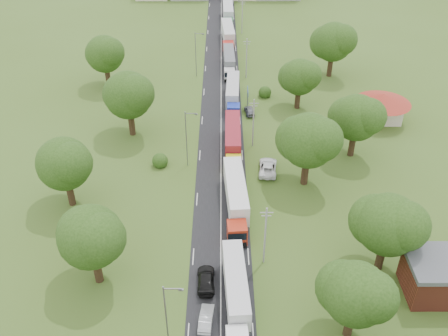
{
  "coord_description": "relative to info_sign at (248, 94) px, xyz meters",
  "views": [
    {
      "loc": [
        0.23,
        -52.68,
        46.72
      ],
      "look_at": [
        0.48,
        9.91,
        3.0
      ],
      "focal_mm": 40.0,
      "sensor_mm": 36.0,
      "label": 1
    }
  ],
  "objects": [
    {
      "name": "ground",
      "position": [
        -5.2,
        -35.0,
        -3.0
      ],
      "size": [
        260.0,
        260.0,
        0.0
      ],
      "primitive_type": "plane",
      "color": "#3B531B",
      "rests_on": "ground"
    },
    {
      "name": "road",
      "position": [
        -5.2,
        -15.0,
        -3.0
      ],
      "size": [
        8.0,
        200.0,
        0.04
      ],
      "primitive_type": "cube",
      "color": "black",
      "rests_on": "ground"
    },
    {
      "name": "info_sign",
      "position": [
        0.0,
        0.0,
        0.0
      ],
      "size": [
        0.12,
        3.1,
        4.1
      ],
      "color": "slate",
      "rests_on": "ground"
    },
    {
      "name": "pole_1",
      "position": [
        0.3,
        -42.0,
        1.68
      ],
      "size": [
        1.6,
        0.24,
        9.0
      ],
      "color": "gray",
      "rests_on": "ground"
    },
    {
      "name": "pole_2",
      "position": [
        0.3,
        -14.0,
        1.68
      ],
      "size": [
        1.6,
        0.24,
        9.0
      ],
      "color": "gray",
      "rests_on": "ground"
    },
    {
      "name": "pole_3",
      "position": [
        0.3,
        14.0,
        1.68
      ],
      "size": [
        1.6,
        0.24,
        9.0
      ],
      "color": "gray",
      "rests_on": "ground"
    },
    {
      "name": "pole_4",
      "position": [
        0.3,
        42.0,
        1.68
      ],
      "size": [
        1.6,
        0.24,
        9.0
      ],
      "color": "gray",
      "rests_on": "ground"
    },
    {
      "name": "lamp_0",
      "position": [
        -10.55,
        -55.0,
        2.55
      ],
      "size": [
        2.03,
        0.22,
        10.0
      ],
      "color": "slate",
      "rests_on": "ground"
    },
    {
      "name": "lamp_1",
      "position": [
        -10.55,
        -20.0,
        2.55
      ],
      "size": [
        2.03,
        0.22,
        10.0
      ],
      "color": "slate",
      "rests_on": "ground"
    },
    {
      "name": "lamp_2",
      "position": [
        -10.55,
        15.0,
        2.55
      ],
      "size": [
        2.03,
        0.22,
        10.0
      ],
      "color": "slate",
      "rests_on": "ground"
    },
    {
      "name": "tree_2",
      "position": [
        8.79,
        -52.86,
        3.59
      ],
      "size": [
        8.0,
        8.0,
        10.1
      ],
      "color": "#382616",
      "rests_on": "ground"
    },
    {
      "name": "tree_3",
      "position": [
        14.79,
        -42.84,
        4.22
      ],
      "size": [
        8.8,
        8.8,
        11.07
      ],
      "color": "#382616",
      "rests_on": "ground"
    },
    {
      "name": "tree_4",
      "position": [
        7.79,
        -24.83,
        4.85
      ],
      "size": [
        9.6,
        9.6,
        12.05
      ],
      "color": "#382616",
      "rests_on": "ground"
    },
    {
      "name": "tree_5",
      "position": [
        16.79,
        -16.84,
        4.22
      ],
      "size": [
        8.8,
        8.8,
        11.07
      ],
      "color": "#382616",
      "rests_on": "ground"
    },
    {
      "name": "tree_6",
      "position": [
        9.79,
        0.14,
        3.59
      ],
      "size": [
        8.0,
        8.0,
        10.1
      ],
      "color": "#382616",
      "rests_on": "ground"
    },
    {
      "name": "tree_7",
      "position": [
        18.79,
        15.17,
        4.85
      ],
      "size": [
        9.6,
        9.6,
        12.05
      ],
      "color": "#382616",
      "rests_on": "ground"
    },
    {
      "name": "tree_10",
      "position": [
        -20.21,
        -44.84,
        4.22
      ],
      "size": [
        8.8,
        8.8,
        11.07
      ],
      "color": "#382616",
      "rests_on": "ground"
    },
    {
      "name": "tree_11",
      "position": [
        -27.21,
        -29.84,
        4.22
      ],
      "size": [
        8.8,
        8.8,
        11.07
      ],
      "color": "#382616",
      "rests_on": "ground"
    },
    {
      "name": "tree_12",
      "position": [
        -21.21,
        -9.83,
        4.85
      ],
      "size": [
        9.6,
        9.6,
        12.05
      ],
      "color": "#382616",
      "rests_on": "ground"
    },
    {
      "name": "tree_13",
      "position": [
        -29.21,
        10.16,
        4.22
      ],
      "size": [
        8.8,
        8.8,
        11.07
      ],
      "color": "#382616",
      "rests_on": "ground"
    },
    {
      "name": "house_brick",
      "position": [
        20.8,
        -47.0,
        -0.35
      ],
      "size": [
        8.6,
        6.6,
        5.2
      ],
      "color": "maroon",
      "rests_on": "ground"
    },
    {
      "name": "house_cream",
      "position": [
        24.8,
        -5.0,
        0.64
      ],
      "size": [
        10.08,
        10.08,
        5.8
      ],
      "color": "beige",
      "rests_on": "ground"
    },
    {
      "name": "truck_0",
      "position": [
        -3.44,
        -48.82,
        -0.9
      ],
      "size": [
        3.15,
        14.33,
        3.96
      ],
      "color": "white",
      "rests_on": "ground"
    },
    {
      "name": "truck_1",
      "position": [
        -3.04,
        -31.45,
        -0.69
      ],
      "size": [
        3.53,
        15.77,
        4.35
      ],
      "color": "#A02512",
      "rests_on": "ground"
    },
    {
      "name": "truck_2",
      "position": [
        -3.19,
        -15.68,
        -0.8
      ],
      "size": [
        2.68,
        14.97,
        4.15
      ],
      "color": "gold",
      "rests_on": "ground"
    },
    {
      "name": "truck_3",
      "position": [
        -2.87,
        2.09,
        -0.89
      ],
      "size": [
        2.96,
        14.39,
        3.98
      ],
      "color": "#1B30A3",
      "rests_on": "ground"
    },
    {
      "name": "truck_4",
      "position": [
        -3.38,
        18.56,
        -1.0
      ],
      "size": [
        2.62,
        13.61,
        3.77
      ],
      "color": "silver",
      "rests_on": "ground"
    },
    {
      "name": "truck_5",
      "position": [
        -3.46,
        34.56,
        -0.73
      ],
      "size": [
        3.4,
        15.54,
        4.29
      ],
      "color": "#AF221B",
      "rests_on": "ground"
    },
    {
      "name": "truck_6",
      "position": [
        -3.29,
        51.78,
        -0.69
      ],
      "size": [
        2.9,
        15.76,
        4.37
      ],
      "color": "#235F37",
      "rests_on": "ground"
    },
    {
      "name": "car_lane_mid",
      "position": [
        -6.83,
        -51.38,
        -2.31
      ],
      "size": [
        1.85,
        4.33,
        1.39
      ],
      "primitive_type": "imported",
      "rotation": [
        0.0,
        0.0,
        3.05
      ],
      "color": "#A2A6AA",
      "rests_on": "ground"
    },
    {
      "name": "car_lane_rear",
      "position": [
        -7.0,
        -45.68,
        -2.24
      ],
      "size": [
        2.26,
        5.27,
        1.51
      ],
      "primitive_type": "imported",
      "rotation": [
        0.0,
        0.0,
        3.17
      ],
      "color": "black",
      "rests_on": "ground"
    },
    {
      "name": "car_verge_near",
      "position": [
        2.35,
        -21.82,
        -2.17
      ],
      "size": [
        3.36,
        6.24,
        1.66
      ],
      "primitive_type": "imported",
      "rotation": [
        0.0,
        0.0,
        3.04
      ],
      "color": "white",
      "rests_on": "ground"
    },
    {
      "name": "car_verge_far",
      "position": [
        0.3,
        -2.48,
        -2.31
      ],
      "size": [
        2.15,
        4.21,
        1.37
      ],
      "primitive_type": "imported",
      "rotation": [
        0.0,
        0.0,
        3.28
      ],
      "color": "#595C61",
      "rests_on": "ground"
    }
  ]
}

